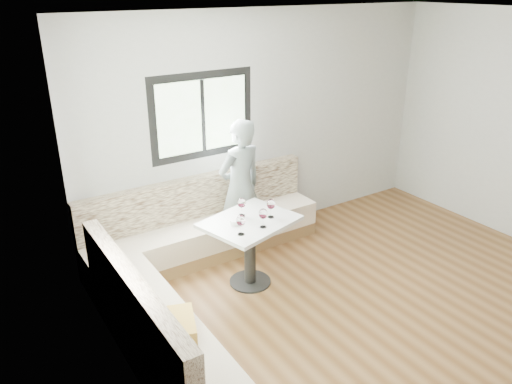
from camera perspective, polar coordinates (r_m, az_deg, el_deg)
room at (r=4.55m, az=17.79°, el=0.45°), size 5.01×5.01×2.81m
banquette at (r=5.30m, az=-7.91°, el=-8.38°), size 2.90×2.80×0.95m
table at (r=5.31m, az=-0.70°, el=-5.07°), size 1.09×0.94×0.77m
person at (r=5.85m, az=-1.80°, el=0.47°), size 0.66×0.48×1.66m
olive_ramekin at (r=5.13m, az=-2.39°, el=-3.40°), size 0.11×0.11×0.05m
wine_glass_a at (r=4.87m, az=-1.74°, el=-3.37°), size 0.09×0.09×0.21m
wine_glass_b at (r=5.01m, az=0.82°, el=-2.57°), size 0.09×0.09×0.21m
wine_glass_c at (r=5.22m, az=1.71°, el=-1.47°), size 0.09×0.09×0.21m
wine_glass_d at (r=5.25m, az=-1.65°, el=-1.31°), size 0.09×0.09×0.21m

